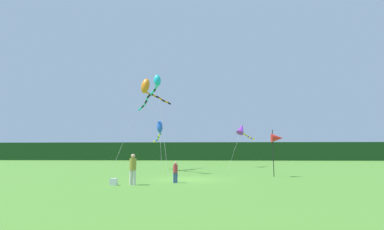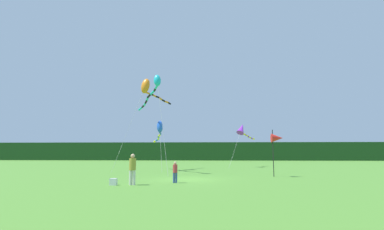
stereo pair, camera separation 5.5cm
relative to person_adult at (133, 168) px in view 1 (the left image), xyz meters
name	(u,v)px [view 1 (the left image)]	position (x,y,z in m)	size (l,w,h in m)	color
ground_plane	(187,179)	(3.01, 3.71, -1.02)	(120.00, 120.00, 0.00)	#4C842D
distant_treeline	(201,151)	(3.01, 48.71, 1.00)	(108.00, 2.32, 4.04)	#193D19
person_adult	(133,168)	(0.00, 0.00, 0.00)	(0.40, 0.40, 1.83)	silver
person_child	(175,171)	(2.41, 1.31, -0.28)	(0.29, 0.29, 1.33)	#334C8C
cooler_box	(114,182)	(-1.08, -0.15, -0.83)	(0.40, 0.31, 0.39)	silver
banner_flag_pole	(277,138)	(9.99, 6.16, 1.98)	(0.90, 0.70, 3.71)	black
kite_purple	(242,129)	(8.90, 20.33, 3.80)	(3.98, 5.46, 5.76)	#B2B2B2
kite_blue	(159,129)	(-0.60, 12.87, 3.31)	(2.00, 5.92, 5.27)	#B2B2B2
kite_orange	(147,87)	(-2.27, 13.98, 8.04)	(4.85, 7.01, 10.15)	#B2B2B2
kite_cyan	(154,88)	(-0.70, 9.77, 7.03)	(4.72, 8.87, 9.11)	#B2B2B2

